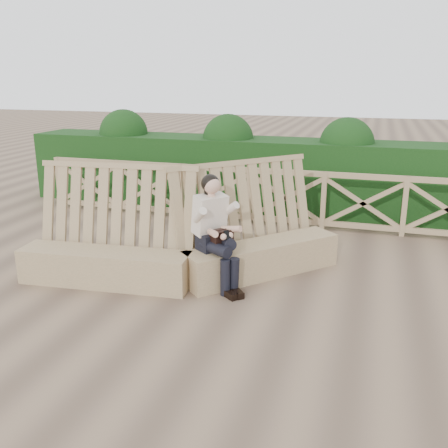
# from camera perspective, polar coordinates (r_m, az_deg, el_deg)

# --- Properties ---
(ground) EXTENTS (60.00, 60.00, 0.00)m
(ground) POSITION_cam_1_polar(r_m,az_deg,el_deg) (6.53, 1.28, -8.77)
(ground) COLOR brown
(ground) RESTS_ON ground
(bench) EXTENTS (4.24, 2.55, 1.62)m
(bench) POSITION_cam_1_polar(r_m,az_deg,el_deg) (7.15, -4.50, -2.96)
(bench) COLOR olive
(bench) RESTS_ON ground
(woman) EXTENTS (0.89, 0.85, 1.54)m
(woman) POSITION_cam_1_polar(r_m,az_deg,el_deg) (6.75, -1.00, -0.43)
(woman) COLOR black
(woman) RESTS_ON ground
(guardrail) EXTENTS (10.10, 0.09, 1.10)m
(guardrail) POSITION_cam_1_polar(r_m,az_deg,el_deg) (9.58, 7.02, 2.98)
(guardrail) COLOR #997F59
(guardrail) RESTS_ON ground
(hedge) EXTENTS (12.00, 1.20, 1.50)m
(hedge) POSITION_cam_1_polar(r_m,az_deg,el_deg) (10.70, 8.21, 5.45)
(hedge) COLOR black
(hedge) RESTS_ON ground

